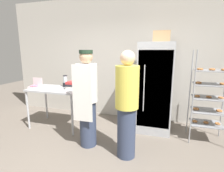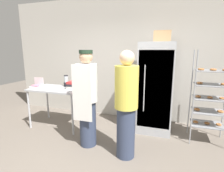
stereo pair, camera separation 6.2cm
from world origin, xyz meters
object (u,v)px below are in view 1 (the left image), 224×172
object	(u,v)px
baking_rack	(209,97)
blender_pitcher	(65,82)
person_baker	(87,98)
person_customer	(127,105)
refrigerator	(155,88)
binder_stack	(74,85)
donut_box	(35,86)
cardboard_storage_box	(162,37)

from	to	relation	value
baking_rack	blender_pitcher	bearing A→B (deg)	-178.98
person_baker	person_customer	xyz separation A→B (m)	(0.75, -0.13, -0.02)
refrigerator	blender_pitcher	bearing A→B (deg)	-172.67
refrigerator	binder_stack	size ratio (longest dim) A/B	6.09
baking_rack	donut_box	distance (m)	3.59
refrigerator	person_customer	distance (m)	1.24
baking_rack	binder_stack	xyz separation A→B (m)	(-2.74, -0.19, 0.11)
refrigerator	binder_stack	distance (m)	1.78
refrigerator	cardboard_storage_box	world-z (taller)	cardboard_storage_box
refrigerator	person_customer	xyz separation A→B (m)	(-0.36, -1.19, -0.06)
donut_box	cardboard_storage_box	world-z (taller)	cardboard_storage_box
donut_box	blender_pitcher	world-z (taller)	blender_pitcher
person_baker	baking_rack	bearing A→B (deg)	21.93
blender_pitcher	cardboard_storage_box	bearing A→B (deg)	8.40
donut_box	binder_stack	world-z (taller)	donut_box
donut_box	person_baker	world-z (taller)	person_baker
refrigerator	person_customer	bearing A→B (deg)	-106.78
binder_stack	person_customer	size ratio (longest dim) A/B	0.18
donut_box	blender_pitcher	distance (m)	0.66
binder_stack	person_customer	distance (m)	1.59
binder_stack	person_customer	bearing A→B (deg)	-30.09
cardboard_storage_box	person_baker	xyz separation A→B (m)	(-1.18, -1.11, -1.10)
baking_rack	blender_pitcher	world-z (taller)	baking_rack
refrigerator	person_baker	xyz separation A→B (m)	(-1.10, -1.06, -0.04)
binder_stack	refrigerator	bearing A→B (deg)	12.85
refrigerator	donut_box	xyz separation A→B (m)	(-2.56, -0.64, -0.00)
blender_pitcher	cardboard_storage_box	distance (m)	2.35
person_baker	cardboard_storage_box	bearing A→B (deg)	43.07
baking_rack	binder_stack	bearing A→B (deg)	-176.08
cardboard_storage_box	baking_rack	bearing A→B (deg)	-15.55
refrigerator	donut_box	size ratio (longest dim) A/B	7.59
donut_box	person_baker	xyz separation A→B (m)	(1.45, -0.41, -0.04)
person_customer	baking_rack	bearing A→B (deg)	35.77
blender_pitcher	binder_stack	distance (m)	0.33
baking_rack	cardboard_storage_box	size ratio (longest dim) A/B	5.06
baking_rack	person_customer	bearing A→B (deg)	-144.23
binder_stack	person_customer	xyz separation A→B (m)	(1.37, -0.79, -0.09)
baking_rack	person_customer	size ratio (longest dim) A/B	1.01
donut_box	blender_pitcher	size ratio (longest dim) A/B	0.93
refrigerator	person_customer	size ratio (longest dim) A/B	1.09
baking_rack	donut_box	bearing A→B (deg)	-173.02
person_customer	binder_stack	bearing A→B (deg)	149.91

